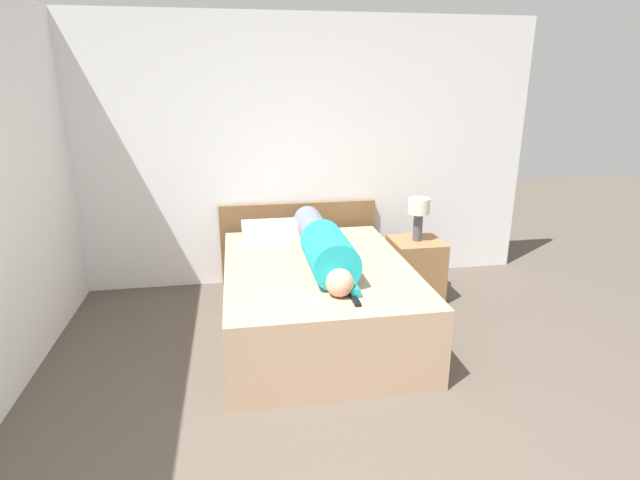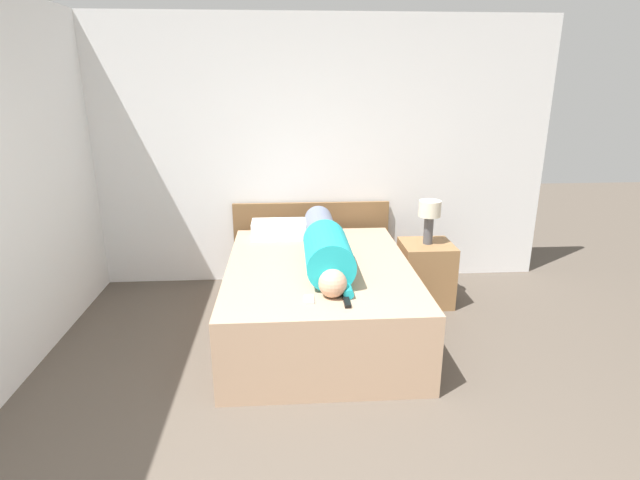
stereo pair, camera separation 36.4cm
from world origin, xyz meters
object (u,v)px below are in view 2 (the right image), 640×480
object	(u,v)px
person_lying	(325,245)
nightstand	(425,273)
bed	(319,298)
pillow_near_headboard	(281,229)
tv_remote	(347,302)
cell_phone	(309,299)
table_lamp	(429,214)

from	to	relation	value
person_lying	nightstand	bearing A→B (deg)	27.09
bed	pillow_near_headboard	distance (m)	0.88
pillow_near_headboard	person_lying	bearing A→B (deg)	-63.43
nightstand	tv_remote	xyz separation A→B (m)	(-0.89, -1.27, 0.32)
nightstand	tv_remote	bearing A→B (deg)	-125.14
bed	cell_phone	size ratio (longest dim) A/B	15.23
nightstand	person_lying	bearing A→B (deg)	-152.91
nightstand	cell_phone	distance (m)	1.68
bed	tv_remote	distance (m)	0.83
table_lamp	pillow_near_headboard	bearing A→B (deg)	170.46
nightstand	cell_phone	world-z (taller)	cell_phone
tv_remote	cell_phone	size ratio (longest dim) A/B	1.15
person_lying	pillow_near_headboard	distance (m)	0.81
bed	nightstand	world-z (taller)	bed
table_lamp	person_lying	size ratio (longest dim) A/B	0.25
bed	tv_remote	world-z (taller)	tv_remote
table_lamp	person_lying	bearing A→B (deg)	-152.91
nightstand	table_lamp	xyz separation A→B (m)	(0.00, 0.00, 0.57)
tv_remote	cell_phone	bearing A→B (deg)	163.19
table_lamp	tv_remote	world-z (taller)	table_lamp
table_lamp	pillow_near_headboard	xyz separation A→B (m)	(-1.34, 0.22, -0.18)
person_lying	bed	bearing A→B (deg)	-166.80
person_lying	cell_phone	xyz separation A→B (m)	(-0.16, -0.70, -0.15)
tv_remote	cell_phone	world-z (taller)	tv_remote
tv_remote	table_lamp	bearing A→B (deg)	54.86
person_lying	table_lamp	bearing A→B (deg)	27.09
table_lamp	nightstand	bearing A→B (deg)	0.00
nightstand	pillow_near_headboard	xyz separation A→B (m)	(-1.34, 0.22, 0.38)
bed	nightstand	bearing A→B (deg)	26.43
tv_remote	bed	bearing A→B (deg)	100.20
bed	cell_phone	world-z (taller)	cell_phone
bed	pillow_near_headboard	xyz separation A→B (m)	(-0.31, 0.74, 0.37)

